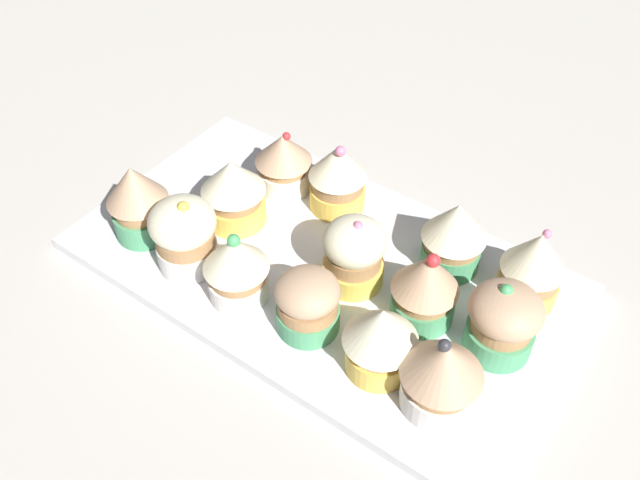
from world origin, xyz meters
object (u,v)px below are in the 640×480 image
at_px(cupcake_2, 236,267).
at_px(cupcake_6, 236,189).
at_px(cupcake_12, 454,235).
at_px(baking_tray, 320,267).
at_px(cupcake_0, 138,200).
at_px(cupcake_13, 533,267).
at_px(cupcake_8, 424,288).
at_px(cupcake_11, 338,176).
at_px(cupcake_4, 381,338).
at_px(cupcake_7, 352,255).
at_px(cupcake_3, 308,303).
at_px(cupcake_10, 284,161).
at_px(cupcake_1, 184,234).
at_px(cupcake_9, 503,320).
at_px(cupcake_5, 442,373).

relative_size(cupcake_2, cupcake_6, 1.02).
bearing_deg(cupcake_12, baking_tray, -145.53).
relative_size(cupcake_0, cupcake_13, 0.99).
xyz_separation_m(cupcake_8, cupcake_13, (0.06, 0.07, 0.00)).
relative_size(cupcake_6, cupcake_11, 0.92).
bearing_deg(cupcake_4, cupcake_7, 137.99).
bearing_deg(cupcake_12, cupcake_11, 176.90).
bearing_deg(baking_tray, cupcake_11, 113.61).
relative_size(cupcake_3, cupcake_10, 0.88).
height_order(baking_tray, cupcake_11, cupcake_11).
relative_size(baking_tray, cupcake_1, 5.84).
relative_size(cupcake_6, cupcake_9, 1.02).
height_order(cupcake_0, cupcake_2, cupcake_0).
distance_m(cupcake_8, cupcake_11, 0.16).
bearing_deg(cupcake_10, cupcake_7, -28.49).
relative_size(cupcake_9, cupcake_13, 0.87).
bearing_deg(cupcake_6, cupcake_10, 82.27).
relative_size(cupcake_2, cupcake_9, 1.04).
distance_m(cupcake_4, cupcake_6, 0.22).
relative_size(cupcake_7, cupcake_11, 0.94).
xyz_separation_m(cupcake_1, cupcake_12, (0.20, 0.14, 0.00)).
bearing_deg(cupcake_10, cupcake_8, -18.76).
xyz_separation_m(cupcake_0, cupcake_6, (0.06, 0.07, -0.01)).
bearing_deg(cupcake_6, cupcake_5, -15.09).
bearing_deg(cupcake_9, cupcake_12, 141.92).
bearing_deg(cupcake_7, baking_tray, 174.05).
height_order(cupcake_7, cupcake_10, cupcake_7).
height_order(cupcake_6, cupcake_11, cupcake_11).
relative_size(cupcake_4, cupcake_8, 0.91).
relative_size(baking_tray, cupcake_0, 5.68).
height_order(cupcake_1, cupcake_10, cupcake_1).
bearing_deg(cupcake_6, cupcake_7, -2.90).
height_order(baking_tray, cupcake_5, cupcake_5).
bearing_deg(cupcake_1, cupcake_3, 2.52).
bearing_deg(cupcake_1, cupcake_11, 66.10).
bearing_deg(cupcake_10, cupcake_6, -97.73).
relative_size(cupcake_5, cupcake_11, 0.96).
height_order(cupcake_6, cupcake_9, cupcake_6).
distance_m(cupcake_11, cupcake_12, 0.13).
bearing_deg(cupcake_4, cupcake_0, -179.86).
height_order(cupcake_10, cupcake_13, cupcake_13).
xyz_separation_m(baking_tray, cupcake_11, (-0.03, 0.08, 0.04)).
distance_m(cupcake_7, cupcake_12, 0.10).
height_order(cupcake_11, cupcake_13, cupcake_13).
xyz_separation_m(baking_tray, cupcake_8, (0.11, -0.00, 0.04)).
xyz_separation_m(cupcake_10, cupcake_11, (0.06, 0.01, 0.00)).
bearing_deg(cupcake_1, cupcake_0, 175.45).
relative_size(cupcake_1, cupcake_4, 1.11).
bearing_deg(cupcake_8, cupcake_10, 161.24).
distance_m(cupcake_10, cupcake_11, 0.06).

